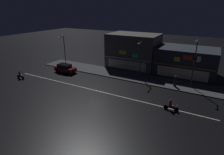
% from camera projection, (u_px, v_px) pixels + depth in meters
% --- Properties ---
extents(ground_plane, '(140.00, 140.00, 0.00)m').
position_uv_depth(ground_plane, '(97.00, 91.00, 28.69)').
color(ground_plane, black).
extents(lane_divider_stripe, '(33.63, 0.16, 0.01)m').
position_uv_depth(lane_divider_stripe, '(97.00, 91.00, 28.69)').
color(lane_divider_stripe, beige).
rests_on(lane_divider_stripe, ground).
extents(sidewalk_far, '(35.40, 4.88, 0.14)m').
position_uv_depth(sidewalk_far, '(121.00, 74.00, 35.59)').
color(sidewalk_far, '#424447').
rests_on(sidewalk_far, ground).
extents(storefront_left_block, '(10.69, 7.52, 5.13)m').
position_uv_depth(storefront_left_block, '(186.00, 61.00, 34.90)').
color(storefront_left_block, '#2D333D').
rests_on(storefront_left_block, ground).
extents(storefront_center_block, '(10.28, 6.96, 7.06)m').
position_uv_depth(storefront_center_block, '(133.00, 51.00, 39.15)').
color(storefront_center_block, '#56514C').
rests_on(storefront_center_block, ground).
extents(streetlamp_west, '(0.44, 1.64, 6.37)m').
position_uv_depth(streetlamp_west, '(64.00, 48.00, 39.58)').
color(streetlamp_west, '#47494C').
rests_on(streetlamp_west, sidewalk_far).
extents(streetlamp_mid, '(0.44, 1.64, 6.51)m').
position_uv_depth(streetlamp_mid, '(140.00, 57.00, 32.48)').
color(streetlamp_mid, '#47494C').
rests_on(streetlamp_mid, sidewalk_far).
extents(streetlamp_east, '(0.44, 1.64, 7.64)m').
position_uv_depth(streetlamp_east, '(195.00, 60.00, 28.21)').
color(streetlamp_east, '#47494C').
rests_on(streetlamp_east, sidewalk_far).
extents(pedestrian_on_sidewalk, '(0.42, 0.42, 1.89)m').
position_uv_depth(pedestrian_on_sidewalk, '(175.00, 81.00, 29.71)').
color(pedestrian_on_sidewalk, '#232328').
rests_on(pedestrian_on_sidewalk, sidewalk_far).
extents(parked_car_near_kerb, '(4.30, 1.98, 1.67)m').
position_uv_depth(parked_car_near_kerb, '(65.00, 68.00, 36.58)').
color(parked_car_near_kerb, maroon).
rests_on(parked_car_near_kerb, ground).
extents(motorcycle_lead, '(1.90, 0.60, 1.52)m').
position_uv_depth(motorcycle_lead, '(20.00, 75.00, 33.39)').
color(motorcycle_lead, black).
rests_on(motorcycle_lead, ground).
extents(motorcycle_following, '(1.90, 0.60, 1.52)m').
position_uv_depth(motorcycle_following, '(171.00, 106.00, 23.04)').
color(motorcycle_following, black).
rests_on(motorcycle_following, ground).
extents(traffic_cone, '(0.36, 0.36, 0.55)m').
position_uv_depth(traffic_cone, '(150.00, 86.00, 29.57)').
color(traffic_cone, orange).
rests_on(traffic_cone, ground).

